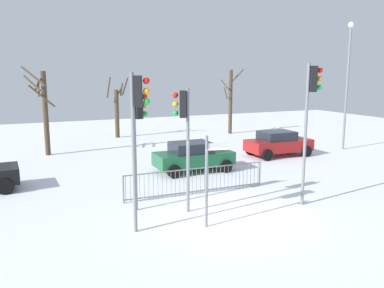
{
  "coord_description": "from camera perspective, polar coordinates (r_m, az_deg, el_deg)",
  "views": [
    {
      "loc": [
        -6.38,
        -11.25,
        4.78
      ],
      "look_at": [
        -0.15,
        2.79,
        2.04
      ],
      "focal_mm": 37.19,
      "sensor_mm": 36.0,
      "label": 1
    }
  ],
  "objects": [
    {
      "name": "traffic_light_mid_right",
      "position": [
        11.69,
        -7.8,
        3.85
      ],
      "size": [
        0.53,
        0.39,
        4.82
      ],
      "rotation": [
        0.0,
        0.0,
        4.29
      ],
      "color": "slate",
      "rests_on": "ground"
    },
    {
      "name": "traffic_light_foreground_left",
      "position": [
        13.4,
        -1.22,
        3.18
      ],
      "size": [
        0.54,
        0.38,
        4.31
      ],
      "rotation": [
        0.0,
        0.0,
        1.19
      ],
      "color": "slate",
      "rests_on": "ground"
    },
    {
      "name": "bare_tree_right",
      "position": [
        30.32,
        -10.69,
        4.9
      ],
      "size": [
        1.58,
        1.48,
        4.5
      ],
      "color": "#473828",
      "rests_on": "ground"
    },
    {
      "name": "ground_plane",
      "position": [
        13.79,
        5.39,
        -10.21
      ],
      "size": [
        60.0,
        60.0,
        0.0
      ],
      "primitive_type": "plane",
      "color": "white"
    },
    {
      "name": "traffic_light_mid_left",
      "position": [
        14.71,
        16.65,
        5.66
      ],
      "size": [
        0.55,
        0.37,
        5.13
      ],
      "rotation": [
        0.0,
        0.0,
        4.42
      ],
      "color": "slate",
      "rests_on": "ground"
    },
    {
      "name": "traffic_light_rear_left",
      "position": [
        13.77,
        -7.74,
        3.06
      ],
      "size": [
        0.56,
        0.35,
        4.24
      ],
      "rotation": [
        0.0,
        0.0,
        4.89
      ],
      "color": "slate",
      "rests_on": "ground"
    },
    {
      "name": "direction_sign_post",
      "position": [
        12.34,
        2.38,
        -4.64
      ],
      "size": [
        0.78,
        0.17,
        2.91
      ],
      "rotation": [
        0.0,
        0.0,
        -0.15
      ],
      "color": "slate",
      "rests_on": "ground"
    },
    {
      "name": "bare_tree_left",
      "position": [
        31.84,
        5.53,
        6.25
      ],
      "size": [
        1.68,
        1.66,
        5.1
      ],
      "color": "#473828",
      "rests_on": "ground"
    },
    {
      "name": "bare_tree_centre",
      "position": [
        24.63,
        -20.43,
        4.67
      ],
      "size": [
        1.68,
        1.73,
        5.17
      ],
      "color": "#473828",
      "rests_on": "ground"
    },
    {
      "name": "pedestrian_guard_railing",
      "position": [
        15.92,
        0.64,
        -5.28
      ],
      "size": [
        5.99,
        0.15,
        1.07
      ],
      "rotation": [
        0.0,
        0.0,
        -0.01
      ],
      "color": "slate",
      "rests_on": "ground"
    },
    {
      "name": "street_lamp",
      "position": [
        26.67,
        21.44,
        9.28
      ],
      "size": [
        0.36,
        0.36,
        7.84
      ],
      "color": "slate",
      "rests_on": "ground"
    },
    {
      "name": "car_red_far",
      "position": [
        23.69,
        12.24,
        0.14
      ],
      "size": [
        3.82,
        1.95,
        1.47
      ],
      "rotation": [
        0.0,
        0.0,
        -0.01
      ],
      "color": "maroon",
      "rests_on": "ground"
    },
    {
      "name": "car_green_near",
      "position": [
        19.49,
        0.13,
        -1.76
      ],
      "size": [
        3.82,
        1.96,
        1.47
      ],
      "rotation": [
        0.0,
        0.0,
        -0.01
      ],
      "color": "#195933",
      "rests_on": "ground"
    }
  ]
}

